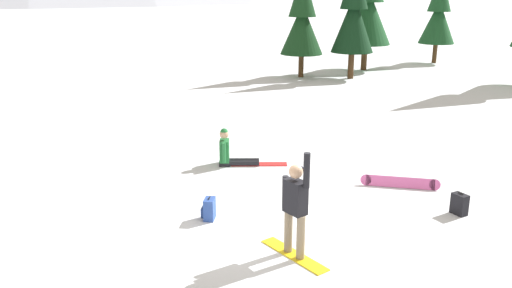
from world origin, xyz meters
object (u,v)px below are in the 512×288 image
Objects in this scene: snowboarder_midground at (231,152)px; pine_tree_broad at (302,19)px; backpack_blue at (209,209)px; snowboarder_foreground at (295,207)px; loose_snowboard_near_left at (400,182)px; pine_tree_slender at (439,14)px; backpack_black at (460,204)px; pine_tree_short at (354,12)px; pine_tree_leaning at (367,5)px.

snowboarder_midground is 0.34× the size of pine_tree_broad.
snowboarder_midground is 3.80× the size of backpack_blue.
snowboarder_foreground is 1.08× the size of loose_snowboard_near_left.
pine_tree_slender is at bearing 71.47° from snowboarder_foreground.
backpack_black is at bearing 7.27° from backpack_blue.
loose_snowboard_near_left is at bearing -90.75° from pine_tree_short.
pine_tree_broad is at bearing 82.38° from snowboarder_midground.
pine_tree_broad is at bearing 89.51° from snowboarder_foreground.
pine_tree_short is 7.95m from pine_tree_slender.
pine_tree_broad is 0.83× the size of pine_tree_leaning.
loose_snowboard_near_left is 0.35× the size of pine_tree_broad.
pine_tree_leaning reaches higher than backpack_black.
backpack_black is 0.07× the size of pine_tree_leaning.
backpack_black is at bearing -28.22° from snowboarder_midground.
snowboarder_foreground is 4.13× the size of backpack_black.
snowboarder_foreground reaches higher than snowboarder_midground.
pine_tree_broad is (-2.46, 0.24, -0.36)m from pine_tree_short.
backpack_blue is at bearing -105.05° from pine_tree_leaning.
loose_snowboard_near_left is at bearing -93.78° from pine_tree_leaning.
snowboarder_midground is at bearing -116.77° from pine_tree_slender.
pine_tree_broad is at bearing -144.93° from pine_tree_slender.
backpack_black is at bearing -102.03° from pine_tree_slender.
pine_tree_slender is at bearing 33.44° from pine_tree_leaning.
backpack_black is (3.37, 2.02, -0.70)m from snowboarder_foreground.
pine_tree_leaning reaches higher than loose_snowboard_near_left.
backpack_black is at bearing -87.35° from pine_tree_short.
pine_tree_broad is (1.88, 17.13, 2.64)m from backpack_blue.
pine_tree_leaning is (-4.47, -2.96, 0.59)m from pine_tree_slender.
snowboarder_foreground is 18.59m from pine_tree_short.
pine_tree_short is 3.00m from pine_tree_leaning.
snowboarder_midground reaches higher than backpack_blue.
loose_snowboard_near_left is (2.42, 3.46, -0.79)m from snowboarder_foreground.
pine_tree_short is 1.13× the size of pine_tree_slender.
backpack_black reaches higher than loose_snowboard_near_left.
pine_tree_broad is at bearing 83.75° from backpack_blue.
snowboarder_midground reaches higher than backpack_black.
loose_snowboard_near_left is 21.53m from pine_tree_slender.
pine_tree_leaning is at bearing 71.10° from pine_tree_short.
pine_tree_broad is at bearing 101.03° from backpack_black.
pine_tree_short reaches higher than pine_tree_slender.
pine_tree_slender is at bearing 46.74° from pine_tree_short.
snowboarder_midground is 17.47m from pine_tree_leaning.
loose_snowboard_near_left is 0.35× the size of pine_tree_slender.
backpack_blue is at bearing -172.73° from backpack_black.
snowboarder_midground is at bearing 162.73° from loose_snowboard_near_left.
snowboarder_foreground is 18.60m from pine_tree_broad.
snowboarder_midground is at bearing -107.63° from pine_tree_short.
backpack_blue is 1.00× the size of backpack_black.
backpack_blue is 17.70m from pine_tree_short.
pine_tree_short is (-0.75, 16.24, 3.00)m from backpack_black.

